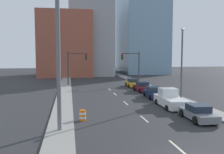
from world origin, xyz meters
TOP-DOWN VIEW (x-y plane):
  - sidewalk_left at (-7.40, 44.12)m, footprint 2.10×88.24m
  - sidewalk_right at (7.40, 44.12)m, footprint 2.10×88.24m
  - lane_stripe_at_2m at (0.00, 2.00)m, footprint 0.16×2.40m
  - lane_stripe_at_9m at (0.00, 9.00)m, footprint 0.16×2.40m
  - lane_stripe_at_16m at (0.00, 16.50)m, footprint 0.16×2.40m
  - lane_stripe_at_24m at (0.00, 23.61)m, footprint 0.16×2.40m
  - lane_stripe_at_29m at (0.00, 28.85)m, footprint 0.16×2.40m
  - building_brick_left at (-7.66, 58.37)m, footprint 14.00×16.00m
  - building_office_center at (-0.61, 62.37)m, footprint 12.00×20.00m
  - building_glass_right at (16.41, 66.37)m, footprint 13.00×20.00m
  - traffic_signal_left at (-5.92, 35.06)m, footprint 3.68×0.35m
  - traffic_signal_right at (5.92, 35.06)m, footprint 3.68×0.35m
  - utility_pole_left_near at (-7.45, 6.51)m, footprint 1.60×0.32m
  - traffic_barrel at (-5.55, 9.37)m, footprint 0.56×0.56m
  - street_lamp at (7.53, 17.49)m, footprint 0.44×0.44m
  - sedan_gray at (4.63, 7.83)m, footprint 2.23×4.51m
  - pickup_truck_white at (4.45, 13.68)m, footprint 2.52×5.75m
  - sedan_navy at (4.59, 19.59)m, footprint 2.27×4.88m
  - sedan_maroon at (4.80, 25.59)m, footprint 2.18×4.71m
  - sedan_yellow at (4.68, 31.42)m, footprint 2.27×4.80m

SIDE VIEW (x-z plane):
  - lane_stripe_at_2m at x=0.00m, z-range 0.00..0.01m
  - lane_stripe_at_9m at x=0.00m, z-range 0.00..0.01m
  - lane_stripe_at_16m at x=0.00m, z-range 0.00..0.01m
  - lane_stripe_at_24m at x=0.00m, z-range 0.00..0.01m
  - lane_stripe_at_29m at x=0.00m, z-range 0.00..0.01m
  - sidewalk_left at x=-7.40m, z-range 0.00..0.13m
  - sidewalk_right at x=7.40m, z-range 0.00..0.13m
  - traffic_barrel at x=-5.55m, z-range 0.00..0.95m
  - sedan_gray at x=4.63m, z-range -0.05..1.34m
  - sedan_yellow at x=4.68m, z-range -0.06..1.42m
  - sedan_navy at x=4.59m, z-range -0.07..1.45m
  - sedan_maroon at x=4.80m, z-range -0.07..1.45m
  - pickup_truck_white at x=4.45m, z-range -0.19..1.81m
  - traffic_signal_left at x=-5.92m, z-range 0.89..7.37m
  - traffic_signal_right at x=5.92m, z-range 0.89..7.37m
  - street_lamp at x=7.53m, z-range 0.68..9.93m
  - utility_pole_left_near at x=-7.45m, z-range 0.13..11.00m
  - building_brick_left at x=-7.66m, z-range 0.00..17.04m
  - building_office_center at x=-0.61m, z-range 0.00..20.60m
  - building_glass_right at x=16.41m, z-range 0.00..35.53m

